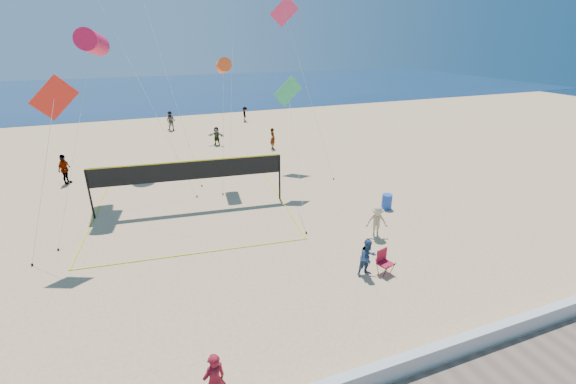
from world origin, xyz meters
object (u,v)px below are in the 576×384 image
object	(u,v)px
woman	(215,381)
camp_chair	(384,260)
volleyball_net	(189,176)
trash_barrel	(387,202)

from	to	relation	value
woman	camp_chair	size ratio (longest dim) A/B	1.50
camp_chair	volleyball_net	xyz separation A→B (m)	(-6.14, 8.96, 1.29)
woman	trash_barrel	size ratio (longest dim) A/B	2.07
trash_barrel	volleyball_net	xyz separation A→B (m)	(-9.81, 3.86, 1.45)
woman	trash_barrel	xyz separation A→B (m)	(10.99, 8.62, -0.43)
woman	volleyball_net	xyz separation A→B (m)	(1.17, 12.48, 1.02)
volleyball_net	camp_chair	bearing A→B (deg)	-49.43
trash_barrel	volleyball_net	bearing A→B (deg)	158.50
woman	camp_chair	xyz separation A→B (m)	(7.32, 3.52, -0.27)
camp_chair	volleyball_net	world-z (taller)	volleyball_net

